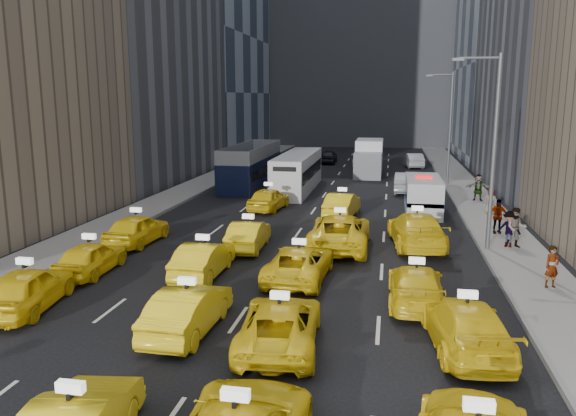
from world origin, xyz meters
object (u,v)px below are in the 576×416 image
Objects in this scene: double_decker at (251,166)px; city_bus at (298,172)px; nypd_van at (423,196)px; pedestrian_0 at (552,267)px; box_truck at (369,158)px.

city_bus is at bearing -24.23° from double_decker.
nypd_van is 14.46m from pedestrian_0.
nypd_van is 0.50× the size of city_bus.
double_decker is at bearing 160.79° from city_bus.
box_truck is at bearing 101.52° from nypd_van.
nypd_van is 17.11m from box_truck.
pedestrian_0 is (12.99, -20.88, -0.46)m from city_bus.
double_decker reaches higher than city_bus.
box_truck is at bearing 82.52° from pedestrian_0.
pedestrian_0 is (3.94, -13.91, -0.12)m from nypd_van.
nypd_van is at bearing -81.03° from box_truck.
double_decker is at bearing 144.99° from nypd_van.
nypd_van is 3.49× the size of pedestrian_0.
double_decker reaches higher than box_truck.
nypd_van is 15.63m from double_decker.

